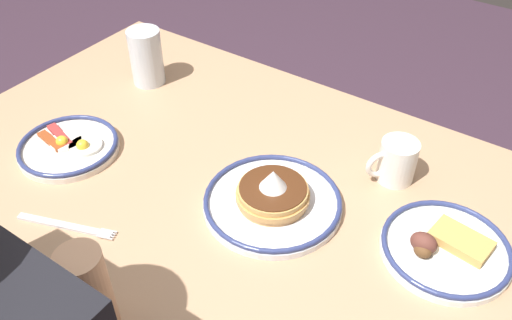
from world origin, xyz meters
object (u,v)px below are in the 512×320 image
at_px(plate_near_main, 273,199).
at_px(fork_near, 67,226).
at_px(plate_far_companion, 445,248).
at_px(coffee_mug, 396,161).
at_px(plate_center_pancakes, 69,146).
at_px(drinking_glass, 147,60).

relative_size(plate_near_main, fork_near, 1.39).
height_order(plate_near_main, plate_far_companion, plate_near_main).
distance_m(plate_near_main, fork_near, 0.39).
distance_m(plate_far_companion, coffee_mug, 0.21).
height_order(plate_near_main, plate_center_pancakes, plate_near_main).
bearing_deg(plate_far_companion, drinking_glass, -8.78).
bearing_deg(plate_near_main, drinking_glass, -21.58).
xyz_separation_m(plate_center_pancakes, fork_near, (-0.17, 0.16, -0.01)).
bearing_deg(plate_far_companion, plate_near_main, 13.40).
xyz_separation_m(drinking_glass, fork_near, (-0.23, 0.47, -0.06)).
bearing_deg(fork_near, plate_far_companion, -150.73).
bearing_deg(drinking_glass, plate_near_main, 158.42).
bearing_deg(plate_center_pancakes, fork_near, 137.92).
relative_size(plate_near_main, plate_far_companion, 1.18).
height_order(coffee_mug, drinking_glass, drinking_glass).
bearing_deg(plate_near_main, plate_far_companion, -166.60).
distance_m(plate_center_pancakes, coffee_mug, 0.70).
distance_m(plate_far_companion, drinking_glass, 0.85).
relative_size(plate_far_companion, coffee_mug, 2.39).
distance_m(coffee_mug, drinking_glass, 0.68).
xyz_separation_m(plate_near_main, fork_near, (0.29, 0.27, -0.02)).
xyz_separation_m(plate_center_pancakes, plate_far_companion, (-0.78, -0.18, 0.00)).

